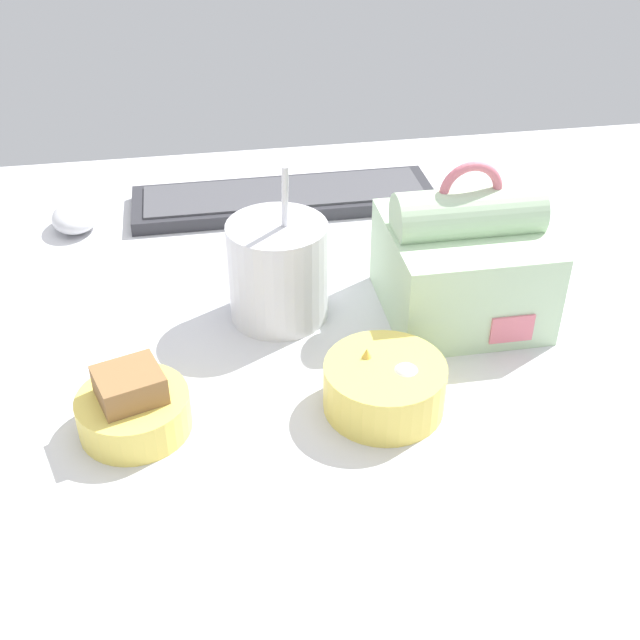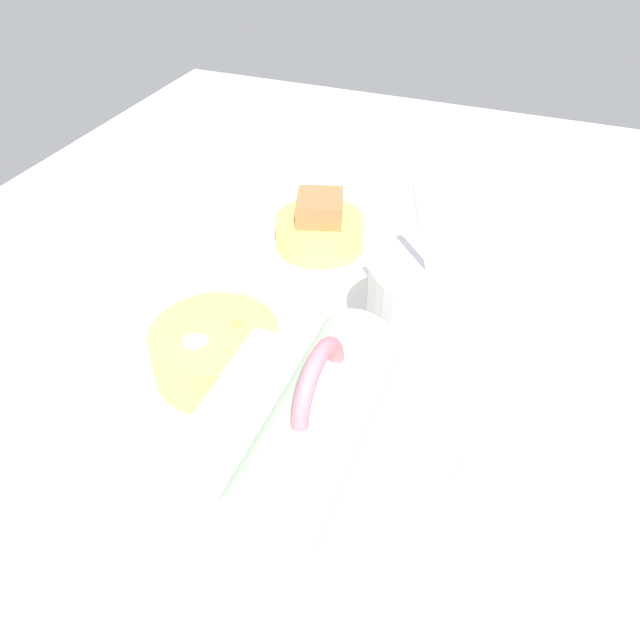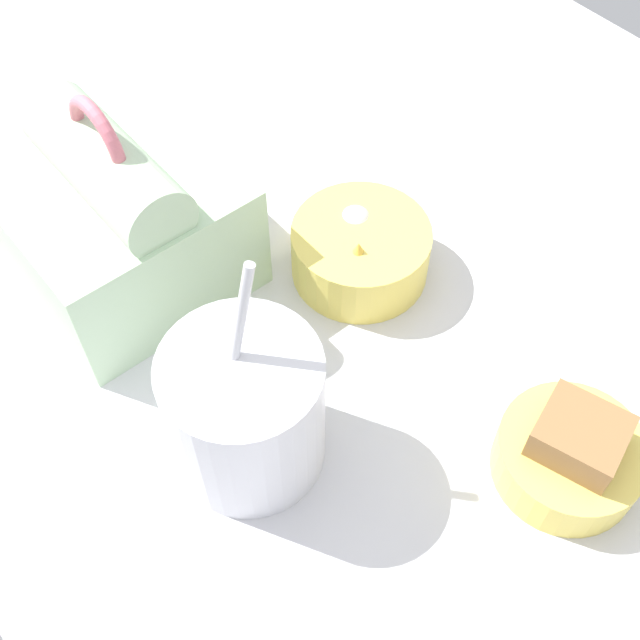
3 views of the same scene
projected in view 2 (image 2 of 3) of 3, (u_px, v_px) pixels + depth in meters
desk_surface at (328, 373)px, 59.48cm from camera, size 140.00×110.00×2.00cm
lunch_bag at (319, 479)px, 41.38cm from camera, size 16.57×17.10×17.97cm
soup_cup at (427, 316)px, 55.29cm from camera, size 10.86×10.86×18.83cm
bento_bowl_sandwich at (320, 228)px, 73.21cm from camera, size 10.38×10.38×6.52cm
bento_bowl_snacks at (217, 350)px, 56.62cm from camera, size 11.59×11.59×5.89cm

